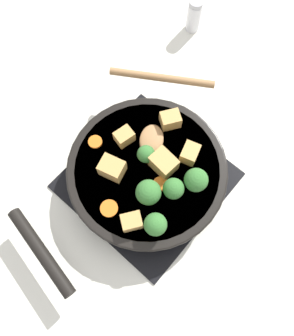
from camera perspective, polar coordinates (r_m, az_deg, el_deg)
The scene contains 19 objects.
ground_plane at distance 0.72m, azimuth 0.00°, elevation -2.18°, with size 2.40×2.40×0.00m, color silver.
front_burner_grate at distance 0.71m, azimuth 0.00°, elevation -1.89°, with size 0.31×0.31×0.03m.
skillet_pan at distance 0.67m, azimuth -0.18°, elevation -0.84°, with size 0.44×0.32×0.06m.
wooden_spoon at distance 0.70m, azimuth 1.84°, elevation 11.09°, with size 0.23×0.22×0.02m.
tofu_cube_center_large at distance 0.65m, azimuth 7.48°, elevation 2.54°, with size 0.04×0.03×0.03m, color tan.
tofu_cube_near_handle at distance 0.63m, azimuth 2.90°, elevation 0.84°, with size 0.05×0.04×0.04m, color tan.
tofu_cube_east_chunk at distance 0.60m, azimuth -2.69°, elevation -9.29°, with size 0.04×0.03×0.03m, color tan.
tofu_cube_west_chunk at distance 0.63m, azimuth -6.11°, elevation -0.04°, with size 0.05×0.04×0.04m, color tan.
tofu_cube_back_piece at distance 0.66m, azimuth -3.98°, elevation 5.48°, with size 0.04×0.03×0.03m, color tan.
tofu_cube_front_piece at distance 0.67m, azimuth 4.09°, elevation 8.37°, with size 0.04×0.03×0.03m, color tan.
broccoli_floret_near_spoon at distance 0.61m, azimuth 8.53°, elevation -2.09°, with size 0.05×0.05×0.05m.
broccoli_floret_center_top at distance 0.61m, azimuth 4.63°, elevation -3.61°, with size 0.04×0.04×0.05m.
broccoli_floret_east_rim at distance 0.60m, azimuth 0.24°, elevation -4.28°, with size 0.05×0.05×0.05m.
broccoli_floret_west_rim at distance 0.59m, azimuth 1.47°, elevation -9.80°, with size 0.04×0.04×0.05m.
broccoli_floret_north_edge at distance 0.63m, azimuth -0.17°, elevation 2.42°, with size 0.04×0.04×0.04m.
carrot_slice_orange_thin at distance 0.63m, azimuth 2.35°, elevation -2.77°, with size 0.03×0.03×0.01m, color orange.
carrot_slice_near_center at distance 0.67m, azimuth -9.01°, elevation 4.53°, with size 0.03×0.03×0.01m, color orange.
carrot_slice_edge_slice at distance 0.62m, azimuth -6.35°, elevation -7.25°, with size 0.03×0.03×0.01m, color orange.
salt_shaker at distance 0.92m, azimuth 8.21°, elevation 24.79°, with size 0.04×0.04×0.09m.
Camera 1 is at (0.16, 0.14, 0.69)m, focal length 35.00 mm.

